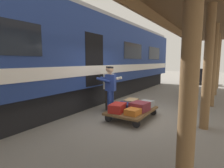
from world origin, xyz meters
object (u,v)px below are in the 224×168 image
suitcase_tan_vintage (131,102)px  porter_by_door (109,86)px  baggage_tug (198,77)px  suitcase_navy_fabric (125,106)px  train_car (67,57)px  suitcase_orange_carryall (133,112)px  suitcase_red_plastic (118,108)px  suitcase_gray_aluminum (145,104)px  porter_in_overalls (110,88)px  suitcase_burgundy_valise (140,106)px  luggage_cart (132,111)px

suitcase_tan_vintage → porter_by_door: (0.96, -0.00, 0.51)m
baggage_tug → suitcase_navy_fabric: bearing=84.9°
baggage_tug → train_car: bearing=69.9°
suitcase_orange_carryall → suitcase_red_plastic: suitcase_red_plastic is taller
suitcase_navy_fabric → suitcase_orange_carryall: bearing=138.1°
suitcase_gray_aluminum → porter_by_door: size_ratio=0.33×
porter_in_overalls → suitcase_red_plastic: bearing=136.7°
suitcase_orange_carryall → suitcase_red_plastic: (0.54, 0.00, 0.04)m
train_car → suitcase_burgundy_valise: size_ratio=35.27×
baggage_tug → suitcase_orange_carryall: bearing=87.8°
suitcase_orange_carryall → porter_in_overalls: porter_in_overalls is taller
suitcase_navy_fabric → baggage_tug: (-1.00, -11.17, 0.23)m
suitcase_tan_vintage → baggage_tug: 10.73m
suitcase_burgundy_valise → suitcase_red_plastic: bearing=41.9°
suitcase_tan_vintage → baggage_tug: (-1.00, -10.68, 0.21)m
suitcase_red_plastic → porter_in_overalls: size_ratio=0.35×
train_car → porter_in_overalls: size_ratio=11.52×
train_car → suitcase_red_plastic: size_ratio=32.46×
suitcase_navy_fabric → baggage_tug: baggage_tug is taller
suitcase_orange_carryall → suitcase_tan_vintage: (0.54, -0.97, 0.03)m
suitcase_gray_aluminum → porter_in_overalls: porter_in_overalls is taller
suitcase_navy_fabric → suitcase_red_plastic: (0.00, 0.49, 0.04)m
suitcase_red_plastic → baggage_tug: 11.70m
suitcase_burgundy_valise → porter_by_door: bearing=-18.0°
suitcase_tan_vintage → luggage_cart: bearing=119.1°
suitcase_burgundy_valise → train_car: bearing=-4.6°
porter_in_overalls → train_car: bearing=-2.0°
suitcase_orange_carryall → porter_in_overalls: size_ratio=0.27×
porter_in_overalls → suitcase_tan_vintage: bearing=-158.6°
suitcase_navy_fabric → suitcase_red_plastic: suitcase_red_plastic is taller
luggage_cart → suitcase_navy_fabric: (0.27, -0.00, 0.14)m
suitcase_navy_fabric → suitcase_tan_vintage: suitcase_tan_vintage is taller
porter_by_door → suitcase_gray_aluminum: bearing=179.9°
train_car → suitcase_red_plastic: train_car is taller
suitcase_navy_fabric → porter_in_overalls: bearing=-15.4°
porter_by_door → porter_in_overalls: bearing=128.9°
train_car → luggage_cart: (-3.26, 0.28, -1.80)m
luggage_cart → suitcase_burgundy_valise: 0.33m
suitcase_navy_fabric → suitcase_orange_carryall: (-0.54, 0.49, -0.01)m
luggage_cart → baggage_tug: 11.20m
porter_in_overalls → porter_by_door: same height
suitcase_orange_carryall → suitcase_tan_vintage: bearing=-60.9°
luggage_cart → baggage_tug: baggage_tug is taller
suitcase_orange_carryall → suitcase_red_plastic: 0.54m
luggage_cart → suitcase_orange_carryall: size_ratio=3.82×
suitcase_tan_vintage → suitcase_burgundy_valise: bearing=138.1°
suitcase_burgundy_valise → porter_in_overalls: bearing=-9.0°
suitcase_gray_aluminum → suitcase_burgundy_valise: 0.49m
suitcase_orange_carryall → suitcase_burgundy_valise: suitcase_burgundy_valise is taller
train_car → suitcase_tan_vintage: train_car is taller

